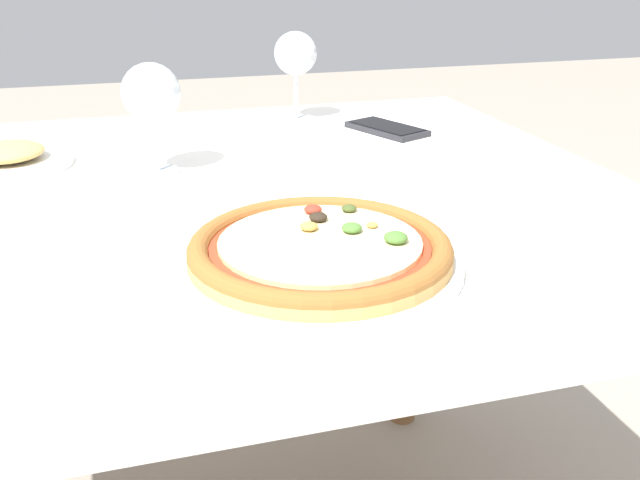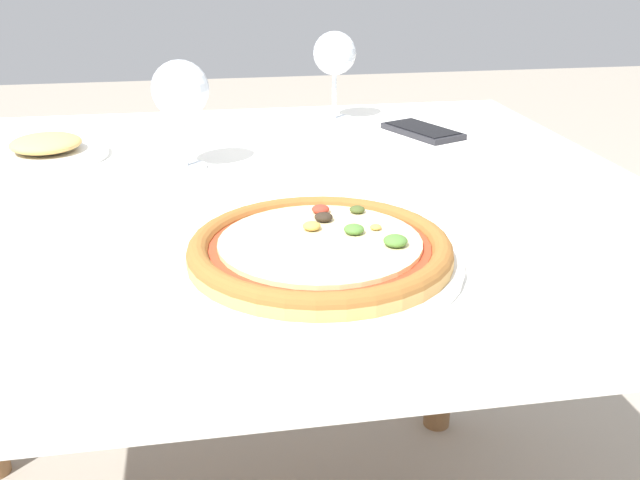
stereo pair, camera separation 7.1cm
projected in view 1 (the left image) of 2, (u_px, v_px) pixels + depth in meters
dining_table at (198, 259)px, 0.96m from camera, size 1.18×1.00×0.73m
pizza_plate at (320, 252)px, 0.72m from camera, size 0.29×0.29×0.04m
wine_glass_far_left at (295, 57)px, 1.27m from camera, size 0.08×0.08×0.16m
wine_glass_far_right at (151, 95)px, 0.98m from camera, size 0.08×0.08×0.16m
cell_phone at (387, 129)px, 1.24m from camera, size 0.12×0.16×0.01m
side_plate at (7, 158)px, 1.04m from camera, size 0.18×0.18×0.04m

